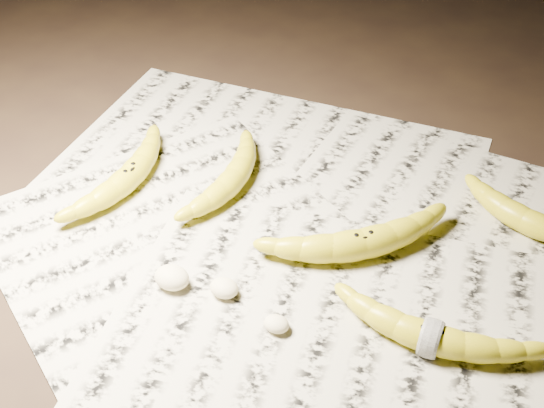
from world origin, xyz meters
The scene contains 11 objects.
ground centered at (0.00, 0.00, 0.00)m, with size 3.00×3.00×0.00m, color black.
newspaper_patch centered at (0.02, 0.00, 0.00)m, with size 0.90×0.70×0.01m, color #B6B19C.
banana_left_a centered at (-0.23, -0.01, 0.02)m, with size 0.19×0.05×0.03m, color yellow, non-canonical shape.
banana_left_b centered at (-0.11, 0.05, 0.02)m, with size 0.17×0.05×0.03m, color yellow, non-canonical shape.
banana_center centered at (0.08, 0.01, 0.03)m, with size 0.20×0.06×0.04m, color yellow, non-canonical shape.
banana_taped centered at (0.20, -0.08, 0.02)m, with size 0.20×0.05×0.03m, color yellow, non-canonical shape.
banana_upper_a centered at (0.24, 0.15, 0.02)m, with size 0.17×0.05×0.03m, color yellow, non-canonical shape.
measuring_tape centered at (0.20, -0.08, 0.02)m, with size 0.04×0.04×0.00m, color white.
flesh_chunk_a centered at (-0.09, -0.13, 0.02)m, with size 0.04×0.03×0.02m, color beige.
flesh_chunk_b centered at (-0.03, -0.12, 0.02)m, with size 0.03×0.03×0.02m, color beige.
flesh_chunk_c centered at (0.05, -0.13, 0.02)m, with size 0.03×0.02×0.02m, color beige.
Camera 1 is at (0.29, -0.61, 0.61)m, focal length 50.00 mm.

